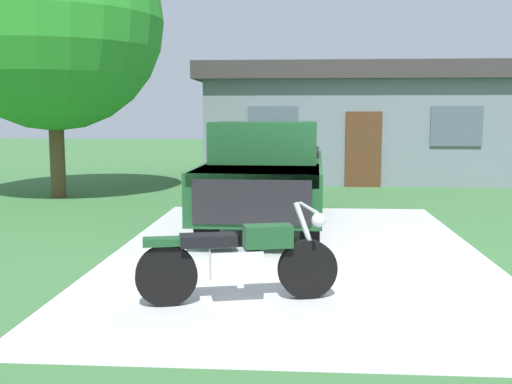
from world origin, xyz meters
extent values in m
plane|color=#3A6C38|center=(0.00, 0.00, 0.00)|extent=(80.00, 80.00, 0.00)
cube|color=#BCBCBC|center=(0.00, 0.00, 0.00)|extent=(5.41, 8.56, 0.01)
cylinder|color=black|center=(0.12, -2.30, 0.33)|extent=(0.67, 0.28, 0.66)
cylinder|color=black|center=(-1.39, -2.67, 0.33)|extent=(0.67, 0.28, 0.66)
cube|color=silver|center=(-0.66, -2.49, 0.42)|extent=(0.61, 0.39, 0.32)
cube|color=#194723|center=(-0.32, -2.41, 0.72)|extent=(0.57, 0.38, 0.24)
cube|color=black|center=(-0.95, -2.56, 0.70)|extent=(0.65, 0.42, 0.12)
cube|color=#194723|center=(-1.39, -2.67, 0.70)|extent=(0.51, 0.31, 0.08)
cylinder|color=silver|center=(0.12, -2.30, 0.70)|extent=(0.34, 0.14, 0.77)
cylinder|color=silver|center=(0.12, -2.30, 1.02)|extent=(0.21, 0.69, 0.04)
sphere|color=silver|center=(0.23, -2.27, 0.88)|extent=(0.16, 0.16, 0.16)
cylinder|color=black|center=(0.20, 0.57, 0.42)|extent=(0.33, 0.85, 0.84)
cylinder|color=black|center=(-1.44, 0.62, 0.42)|extent=(0.33, 0.85, 0.84)
cylinder|color=black|center=(0.30, 4.07, 0.42)|extent=(0.33, 0.85, 0.84)
cylinder|color=black|center=(-1.33, 4.12, 0.42)|extent=(0.33, 0.85, 0.84)
cube|color=#194723|center=(-0.57, 2.40, 0.80)|extent=(2.17, 5.66, 0.80)
cube|color=#194723|center=(-0.62, 0.55, 1.10)|extent=(1.96, 1.96, 0.20)
cube|color=#194723|center=(-0.58, 2.00, 1.55)|extent=(1.86, 1.95, 0.70)
cube|color=#3F4C56|center=(-0.60, 1.20, 1.45)|extent=(1.70, 0.21, 0.60)
cube|color=black|center=(-0.52, 3.95, 1.05)|extent=(1.97, 2.46, 0.50)
cube|color=black|center=(-0.65, -0.38, 0.80)|extent=(1.70, 0.15, 0.64)
cylinder|color=brown|center=(-5.88, 5.67, 1.21)|extent=(0.36, 0.36, 2.42)
sphere|color=green|center=(-5.88, 5.67, 4.27)|extent=(5.28, 5.28, 5.28)
cube|color=slate|center=(1.80, 10.85, 1.50)|extent=(9.00, 5.00, 3.00)
cube|color=#383333|center=(1.80, 10.85, 3.25)|extent=(9.60, 5.60, 0.50)
cube|color=#4C2D19|center=(1.80, 8.32, 1.05)|extent=(1.00, 0.08, 2.10)
cube|color=#4C5966|center=(-0.72, 8.32, 1.70)|extent=(1.40, 0.06, 1.10)
cube|color=#4C5966|center=(4.32, 8.32, 1.70)|extent=(1.40, 0.06, 1.10)
camera|label=1|loc=(0.01, -8.97, 2.04)|focal=43.14mm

